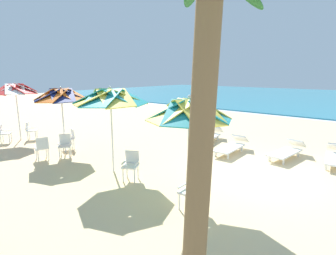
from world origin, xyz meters
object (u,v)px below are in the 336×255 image
beach_umbrella_2 (61,95)px  sun_lounger_0 (336,157)px  plastic_chair_2 (42,147)px  plastic_chair_4 (65,144)px  palm_tree_2 (201,107)px  plastic_chair_6 (4,132)px  sun_lounger_2 (232,146)px  plastic_chair_3 (70,137)px  sun_lounger_1 (287,151)px  sun_lounger_3 (210,136)px  plastic_chair_0 (191,189)px  beach_umbrella_1 (111,97)px  beach_umbrella_3 (15,90)px  plastic_chair_1 (131,164)px  beach_umbrella_0 (189,111)px  plastic_chair_5 (30,129)px

beach_umbrella_2 → sun_lounger_0: 10.42m
sun_lounger_0 → plastic_chair_2: bearing=-142.9°
plastic_chair_4 → plastic_chair_2: bearing=-110.5°
palm_tree_2 → plastic_chair_6: bearing=173.0°
plastic_chair_2 → sun_lounger_2: bearing=46.9°
plastic_chair_3 → sun_lounger_1: 8.79m
sun_lounger_2 → palm_tree_2: (2.81, -6.71, 2.46)m
plastic_chair_3 → sun_lounger_0: 10.31m
sun_lounger_3 → plastic_chair_0: bearing=-62.6°
plastic_chair_2 → sun_lounger_0: 10.61m
beach_umbrella_2 → sun_lounger_1: size_ratio=1.21×
plastic_chair_0 → beach_umbrella_1: (-3.37, 0.37, 1.93)m
beach_umbrella_1 → plastic_chair_6: bearing=-172.6°
plastic_chair_2 → plastic_chair_6: 3.80m
beach_umbrella_1 → sun_lounger_0: (5.49, 5.48, -2.15)m
plastic_chair_4 → plastic_chair_6: same height
plastic_chair_4 → sun_lounger_1: plastic_chair_4 is taller
plastic_chair_6 → sun_lounger_2: size_ratio=0.40×
sun_lounger_1 → sun_lounger_0: bearing=12.9°
plastic_chair_0 → palm_tree_2: size_ratio=0.19×
palm_tree_2 → plastic_chair_0: bearing=127.0°
palm_tree_2 → sun_lounger_2: bearing=112.8°
beach_umbrella_2 → sun_lounger_3: size_ratio=1.20×
plastic_chair_2 → sun_lounger_3: plastic_chair_2 is taller
beach_umbrella_1 → sun_lounger_3: bearing=86.0°
plastic_chair_3 → sun_lounger_3: 6.26m
beach_umbrella_3 → palm_tree_2: size_ratio=0.59×
sun_lounger_1 → plastic_chair_3: bearing=-148.6°
sun_lounger_0 → plastic_chair_1: bearing=-129.3°
plastic_chair_2 → palm_tree_2: size_ratio=0.19×
beach_umbrella_3 → plastic_chair_4: bearing=-0.3°
beach_umbrella_0 → palm_tree_2: palm_tree_2 is taller
plastic_chair_6 → sun_lounger_2: 10.26m
beach_umbrella_1 → sun_lounger_2: bearing=65.5°
beach_umbrella_0 → plastic_chair_1: 2.76m
palm_tree_2 → sun_lounger_1: bearing=96.8°
plastic_chair_6 → sun_lounger_1: plastic_chair_6 is taller
plastic_chair_3 → plastic_chair_6: bearing=-156.2°
plastic_chair_0 → plastic_chair_2: (-6.34, -0.55, 0.00)m
plastic_chair_3 → plastic_chair_5: size_ratio=1.00×
beach_umbrella_3 → sun_lounger_3: bearing=37.4°
plastic_chair_2 → sun_lounger_0: size_ratio=0.39×
beach_umbrella_1 → sun_lounger_2: 5.29m
plastic_chair_0 → plastic_chair_3: bearing=172.5°
beach_umbrella_0 → plastic_chair_3: size_ratio=3.09×
plastic_chair_1 → palm_tree_2: bearing=-29.9°
beach_umbrella_0 → sun_lounger_3: 6.40m
plastic_chair_6 → palm_tree_2: palm_tree_2 is taller
plastic_chair_0 → plastic_chair_6: bearing=-177.1°
plastic_chair_0 → beach_umbrella_2: 6.84m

